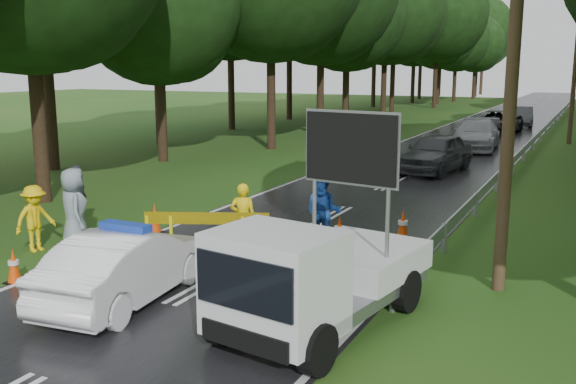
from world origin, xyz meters
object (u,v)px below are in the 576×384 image
Objects in this scene: police_sedan at (127,266)px; queue_car_third at (497,122)px; queue_car_first at (436,153)px; queue_car_fourth at (521,117)px; barrier at (207,225)px; work_truck at (314,276)px; officer at (243,218)px; queue_car_second at (476,135)px; civilian at (323,213)px.

queue_car_third is at bearing -98.98° from police_sedan.
queue_car_third is at bearing 97.99° from queue_car_first.
police_sedan is at bearing -100.95° from queue_car_fourth.
queue_car_fourth is (2.39, 36.72, -0.15)m from barrier.
police_sedan is 33.39m from queue_car_third.
work_truck is 1.82× the size of barrier.
officer is 21.39m from queue_car_second.
barrier is 1.54× the size of officer.
queue_car_first reaches higher than queue_car_second.
queue_car_second is (1.79, 24.98, 0.09)m from police_sedan.
police_sedan is 2.31× the size of civilian.
work_truck is (3.59, 0.25, 0.27)m from police_sedan.
queue_car_third is (1.60, 33.35, 0.06)m from police_sedan.
officer is 13.42m from queue_car_first.
queue_car_fourth is at bearing -99.71° from police_sedan.
work_truck is 2.55× the size of civilian.
queue_car_fourth is at bearing 70.58° from civilian.
queue_car_second is at bearing -115.70° from officer.
work_truck is 16.86m from queue_car_first.
queue_car_first is 16.36m from queue_car_third.
queue_car_fourth is (0.79, 22.36, -0.09)m from queue_car_first.
queue_car_fourth reaches higher than barrier.
queue_car_third is at bearing -114.24° from officer.
queue_car_fourth is at bearing 84.05° from queue_car_second.
queue_car_first reaches higher than queue_car_fourth.
queue_car_first is 1.09× the size of queue_car_fourth.
work_truck is at bearing -75.21° from queue_car_first.
queue_car_third is at bearing 87.74° from queue_car_second.
civilian is at bearing 23.04° from barrier.
barrier is 36.80m from queue_car_fourth.
officer is 0.31× the size of queue_car_third.
barrier is at bearing -89.41° from queue_car_third.
queue_car_second is (1.79, 22.34, -0.09)m from barrier.
civilian reaches higher than queue_car_fourth.
officer reaches higher than police_sedan.
police_sedan is 17.06m from queue_car_first.
queue_car_third is at bearing 63.58° from barrier.
queue_car_second reaches higher than barrier.
work_truck reaches higher than queue_car_first.
officer is at bearing -100.77° from queue_car_fourth.
queue_car_fourth is at bearing 100.93° from work_truck.
work_truck is 24.79m from queue_car_second.
officer is 0.91× the size of civilian.
officer is (0.33, 1.00, -0.03)m from barrier.
civilian is at bearing -85.84° from queue_car_third.
queue_car_first is (-0.30, 12.36, -0.11)m from civilian.
queue_car_third is at bearing 102.62° from work_truck.
work_truck reaches higher than queue_car_fourth.
work_truck is at bearing 112.19° from officer.
queue_car_fourth is at bearing 86.03° from queue_car_third.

